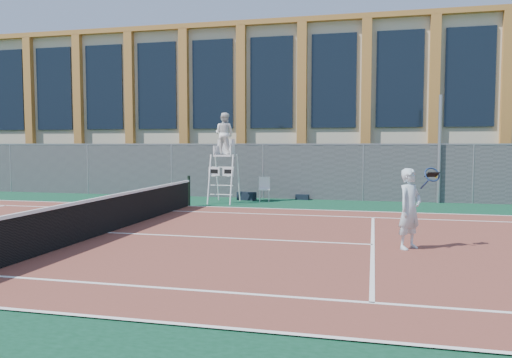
% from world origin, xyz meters
% --- Properties ---
extents(ground, '(120.00, 120.00, 0.00)m').
position_xyz_m(ground, '(0.00, 0.00, 0.00)').
color(ground, '#233814').
extents(apron, '(36.00, 20.00, 0.01)m').
position_xyz_m(apron, '(0.00, 1.00, 0.01)').
color(apron, '#0C3720').
rests_on(apron, ground).
extents(tennis_court, '(23.77, 10.97, 0.02)m').
position_xyz_m(tennis_court, '(0.00, 0.00, 0.02)').
color(tennis_court, brown).
rests_on(tennis_court, apron).
extents(tennis_net, '(0.10, 11.30, 1.10)m').
position_xyz_m(tennis_net, '(0.00, 0.00, 0.54)').
color(tennis_net, black).
rests_on(tennis_net, ground).
extents(fence, '(40.00, 0.06, 2.20)m').
position_xyz_m(fence, '(0.00, 8.80, 1.10)').
color(fence, '#595E60').
rests_on(fence, ground).
extents(hedge, '(40.00, 1.40, 2.20)m').
position_xyz_m(hedge, '(0.00, 10.00, 1.10)').
color(hedge, black).
rests_on(hedge, ground).
extents(building, '(45.00, 10.60, 8.22)m').
position_xyz_m(building, '(0.00, 17.95, 4.15)').
color(building, beige).
rests_on(building, ground).
extents(steel_pole, '(0.12, 0.12, 4.05)m').
position_xyz_m(steel_pole, '(8.78, 8.70, 2.03)').
color(steel_pole, '#9EA0A5').
rests_on(steel_pole, ground).
extents(umpire_chair, '(0.96, 1.48, 3.44)m').
position_xyz_m(umpire_chair, '(0.89, 7.05, 2.51)').
color(umpire_chair, white).
rests_on(umpire_chair, ground).
extents(plastic_chair, '(0.51, 0.51, 0.94)m').
position_xyz_m(plastic_chair, '(2.26, 7.85, 0.56)').
color(plastic_chair, silver).
rests_on(plastic_chair, apron).
extents(sports_bag_near, '(0.79, 0.46, 0.31)m').
position_xyz_m(sports_bag_near, '(1.51, 7.98, 0.17)').
color(sports_bag_near, black).
rests_on(sports_bag_near, apron).
extents(sports_bag_far, '(0.54, 0.28, 0.21)m').
position_xyz_m(sports_bag_far, '(3.65, 8.60, 0.11)').
color(sports_bag_far, black).
rests_on(sports_bag_far, apron).
extents(tennis_player, '(0.99, 0.80, 1.70)m').
position_xyz_m(tennis_player, '(7.14, -0.26, 0.88)').
color(tennis_player, silver).
rests_on(tennis_player, tennis_court).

